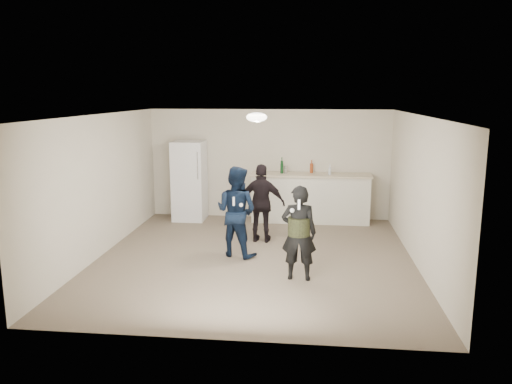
# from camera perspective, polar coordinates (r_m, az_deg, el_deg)

# --- Properties ---
(floor) EXTENTS (6.00, 6.00, 0.00)m
(floor) POSITION_cam_1_polar(r_m,az_deg,el_deg) (8.87, -0.14, -7.55)
(floor) COLOR #6B5B4C
(floor) RESTS_ON ground
(ceiling) EXTENTS (6.00, 6.00, 0.00)m
(ceiling) POSITION_cam_1_polar(r_m,az_deg,el_deg) (8.41, -0.15, 8.79)
(ceiling) COLOR silver
(ceiling) RESTS_ON wall_back
(wall_back) EXTENTS (6.00, 0.00, 6.00)m
(wall_back) POSITION_cam_1_polar(r_m,az_deg,el_deg) (11.50, 1.50, 3.20)
(wall_back) COLOR beige
(wall_back) RESTS_ON floor
(wall_front) EXTENTS (6.00, 0.00, 6.00)m
(wall_front) POSITION_cam_1_polar(r_m,az_deg,el_deg) (5.66, -3.50, -5.30)
(wall_front) COLOR beige
(wall_front) RESTS_ON floor
(wall_left) EXTENTS (0.00, 6.00, 6.00)m
(wall_left) POSITION_cam_1_polar(r_m,az_deg,el_deg) (9.26, -17.31, 0.72)
(wall_left) COLOR beige
(wall_left) RESTS_ON floor
(wall_right) EXTENTS (0.00, 6.00, 6.00)m
(wall_right) POSITION_cam_1_polar(r_m,az_deg,el_deg) (8.70, 18.17, 0.01)
(wall_right) COLOR beige
(wall_right) RESTS_ON floor
(counter) EXTENTS (2.60, 0.56, 1.05)m
(counter) POSITION_cam_1_polar(r_m,az_deg,el_deg) (11.26, 6.21, -0.78)
(counter) COLOR silver
(counter) RESTS_ON floor
(counter_top) EXTENTS (2.68, 0.64, 0.04)m
(counter_top) POSITION_cam_1_polar(r_m,az_deg,el_deg) (11.16, 6.27, 1.95)
(counter_top) COLOR beige
(counter_top) RESTS_ON counter
(fridge) EXTENTS (0.70, 0.70, 1.80)m
(fridge) POSITION_cam_1_polar(r_m,az_deg,el_deg) (11.45, -7.61, 1.29)
(fridge) COLOR white
(fridge) RESTS_ON floor
(fridge_handle) EXTENTS (0.02, 0.02, 0.60)m
(fridge_handle) POSITION_cam_1_polar(r_m,az_deg,el_deg) (10.97, -6.70, 2.99)
(fridge_handle) COLOR silver
(fridge_handle) RESTS_ON fridge
(ceiling_dome) EXTENTS (0.36, 0.36, 0.16)m
(ceiling_dome) POSITION_cam_1_polar(r_m,az_deg,el_deg) (8.71, 0.07, 8.55)
(ceiling_dome) COLOR white
(ceiling_dome) RESTS_ON ceiling
(shaker) EXTENTS (0.08, 0.08, 0.17)m
(shaker) POSITION_cam_1_polar(r_m,az_deg,el_deg) (11.19, 3.41, 2.57)
(shaker) COLOR silver
(shaker) RESTS_ON counter_top
(man) EXTENTS (0.95, 0.86, 1.61)m
(man) POSITION_cam_1_polar(r_m,az_deg,el_deg) (8.82, -2.26, -2.23)
(man) COLOR #102443
(man) RESTS_ON floor
(woman) EXTENTS (0.55, 0.37, 1.49)m
(woman) POSITION_cam_1_polar(r_m,az_deg,el_deg) (7.73, 4.92, -4.68)
(woman) COLOR black
(woman) RESTS_ON floor
(camo_shorts) EXTENTS (0.34, 0.34, 0.28)m
(camo_shorts) POSITION_cam_1_polar(r_m,az_deg,el_deg) (7.70, 4.93, -3.93)
(camo_shorts) COLOR #31391A
(camo_shorts) RESTS_ON woman
(spectator) EXTENTS (0.92, 0.45, 1.53)m
(spectator) POSITION_cam_1_polar(r_m,az_deg,el_deg) (9.64, 0.69, -1.31)
(spectator) COLOR black
(spectator) RESTS_ON floor
(remote_man) EXTENTS (0.04, 0.04, 0.15)m
(remote_man) POSITION_cam_1_polar(r_m,az_deg,el_deg) (8.50, -2.55, -1.07)
(remote_man) COLOR silver
(remote_man) RESTS_ON man
(nunchuk_man) EXTENTS (0.07, 0.07, 0.07)m
(nunchuk_man) POSITION_cam_1_polar(r_m,az_deg,el_deg) (8.52, -1.72, -1.50)
(nunchuk_man) COLOR white
(nunchuk_man) RESTS_ON man
(remote_woman) EXTENTS (0.04, 0.04, 0.15)m
(remote_woman) POSITION_cam_1_polar(r_m,az_deg,el_deg) (7.36, 4.94, -1.44)
(remote_woman) COLOR white
(remote_woman) RESTS_ON woman
(nunchuk_woman) EXTENTS (0.07, 0.07, 0.07)m
(nunchuk_woman) POSITION_cam_1_polar(r_m,az_deg,el_deg) (7.41, 4.16, -2.12)
(nunchuk_woman) COLOR silver
(nunchuk_woman) RESTS_ON woman
(bottle_cluster) EXTENTS (1.13, 0.27, 0.28)m
(bottle_cluster) POSITION_cam_1_polar(r_m,az_deg,el_deg) (11.21, 4.93, 2.70)
(bottle_cluster) COLOR #983A16
(bottle_cluster) RESTS_ON counter_top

